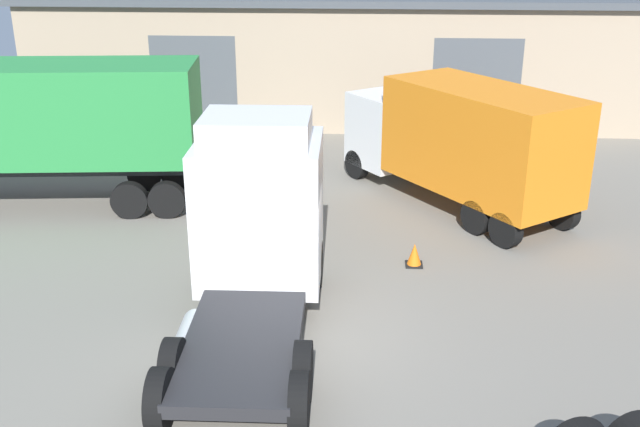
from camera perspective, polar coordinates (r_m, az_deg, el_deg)
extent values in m
plane|color=slate|center=(15.35, -1.34, -7.97)|extent=(60.00, 60.00, 0.00)
cube|color=tan|center=(32.37, 1.41, 12.20)|extent=(23.62, 9.21, 4.61)
cube|color=#4C5156|center=(28.65, -9.55, 9.66)|extent=(3.20, 0.08, 3.60)
cube|color=#4C5156|center=(28.23, 11.78, 9.33)|extent=(3.20, 0.08, 3.60)
cube|color=silver|center=(15.39, -4.58, 0.24)|extent=(2.54, 2.44, 2.95)
cube|color=silver|center=(14.66, -4.88, 6.35)|extent=(2.13, 1.72, 0.60)
cube|color=black|center=(16.29, -4.16, 3.67)|extent=(2.10, 0.12, 1.06)
cube|color=#232326|center=(13.25, -6.00, -10.12)|extent=(2.07, 3.82, 0.24)
cylinder|color=#B2B2B7|center=(14.01, -9.73, -9.24)|extent=(0.58, 1.11, 0.56)
cylinder|color=black|center=(16.68, -7.95, -3.67)|extent=(0.32, 1.03, 1.03)
cylinder|color=black|center=(16.44, -0.37, -3.84)|extent=(0.32, 1.03, 1.03)
cylinder|color=black|center=(13.10, -11.15, -11.46)|extent=(0.32, 1.03, 1.03)
cylinder|color=black|center=(12.79, -1.31, -11.90)|extent=(0.32, 1.03, 1.03)
cylinder|color=black|center=(12.38, -12.10, -13.71)|extent=(0.32, 1.03, 1.03)
cylinder|color=black|center=(12.05, -1.59, -14.26)|extent=(0.32, 1.03, 1.03)
cylinder|color=black|center=(20.79, -14.30, 0.99)|extent=(1.02, 0.39, 1.00)
cylinder|color=black|center=(22.82, -13.21, 2.93)|extent=(1.02, 0.39, 1.00)
cylinder|color=black|center=(20.59, -11.59, 1.04)|extent=(1.02, 0.39, 1.00)
cylinder|color=black|center=(22.64, -10.73, 2.99)|extent=(1.02, 0.39, 1.00)
cube|color=silver|center=(23.30, 5.66, 6.50)|extent=(3.06, 2.95, 2.20)
cube|color=black|center=(23.91, 4.32, 7.91)|extent=(1.67, 1.26, 0.88)
cube|color=orange|center=(20.52, 12.11, 5.55)|extent=(5.18, 5.84, 2.75)
cylinder|color=black|center=(23.35, 2.84, 3.79)|extent=(0.78, 0.91, 0.90)
cylinder|color=black|center=(24.58, 6.84, 4.58)|extent=(0.78, 0.91, 0.90)
cylinder|color=black|center=(19.56, 11.86, -0.25)|extent=(0.78, 0.91, 0.90)
cylinder|color=black|center=(21.02, 15.98, 0.91)|extent=(0.78, 0.91, 0.90)
cylinder|color=black|center=(18.92, 13.96, -1.19)|extent=(0.78, 0.91, 0.90)
cylinder|color=black|center=(20.42, 18.05, 0.07)|extent=(0.78, 0.91, 0.90)
cube|color=black|center=(17.68, 7.17, -3.88)|extent=(0.40, 0.40, 0.04)
cone|color=orange|center=(17.58, 7.21, -3.13)|extent=(0.36, 0.36, 0.55)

